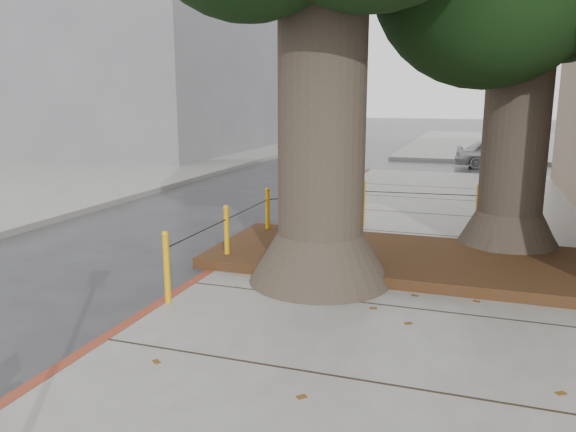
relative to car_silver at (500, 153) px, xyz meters
name	(u,v)px	position (x,y,z in m)	size (l,w,h in m)	color
ground	(275,380)	(-2.54, -18.58, -0.57)	(140.00, 140.00, 0.00)	#28282B
sidewalk_far	(559,145)	(3.46, 11.42, -0.50)	(16.00, 20.00, 0.15)	slate
curb_red	(208,277)	(-4.54, -16.08, -0.50)	(0.14, 26.00, 0.16)	maroon
planter_bed	(414,260)	(-1.64, -14.68, -0.34)	(6.40, 2.60, 0.16)	black
building_far_grey	(150,33)	(-17.54, 3.42, 5.43)	(12.00, 16.00, 12.00)	slate
building_far_white	(269,43)	(-19.54, 26.42, 6.93)	(12.00, 18.00, 15.00)	silver
bollard_ring	(315,219)	(-3.41, -14.20, 0.09)	(3.79, 5.39, 0.95)	#F0A30D
car_silver	(500,153)	(0.00, 0.00, 0.00)	(1.35, 3.36, 1.15)	#B2B2B7
car_dark	(208,141)	(-13.17, 1.06, 0.07)	(1.80, 4.42, 1.28)	black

